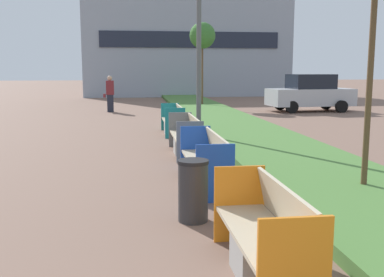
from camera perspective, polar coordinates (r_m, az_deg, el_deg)
name	(u,v)px	position (r m, az deg, el deg)	size (l,w,h in m)	color
planter_grass_strip	(259,140)	(13.00, 8.50, -0.19)	(2.80, 120.00, 0.18)	#4C7A38
building_backdrop	(185,47)	(37.90, -0.87, 11.51)	(16.08, 7.04, 7.83)	#939EAD
bench_orange_frame	(264,241)	(4.73, 9.16, -12.77)	(0.65, 1.94, 0.94)	#9E9B96
bench_blue_frame	(206,165)	(8.20, 1.81, -3.32)	(0.65, 2.32, 0.94)	#9E9B96
bench_grey_frame	(186,139)	(11.21, -0.74, -0.07)	(0.65, 2.19, 0.94)	#9E9B96
bench_teal_frame	(174,123)	(14.68, -2.36, 1.99)	(0.65, 1.98, 0.94)	#9E9B96
litter_bin	(193,191)	(6.25, 0.14, -6.62)	(0.43, 0.43, 0.86)	#2D2D30
sapling_tree_far	(202,36)	(25.20, 1.33, 12.89)	(1.43, 1.43, 4.65)	brown
pedestrian_walking	(110,94)	(22.65, -10.38, 5.64)	(0.53, 0.24, 1.79)	#232633
parked_car_distant	(310,93)	(23.43, 14.79, 5.58)	(4.33, 2.11, 1.86)	#B7BABF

